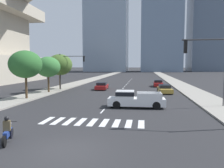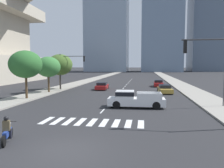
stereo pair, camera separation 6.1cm
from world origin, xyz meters
name	(u,v)px [view 1 (the left image)]	position (x,y,z in m)	size (l,w,h in m)	color
ground_plane	(67,151)	(0.00, 0.00, 0.00)	(800.00, 800.00, 0.00)	#28282B
sidewalk_east	(187,89)	(11.41, 30.00, 0.07)	(4.00, 260.00, 0.15)	gray
sidewalk_west	(65,87)	(-11.41, 30.00, 0.07)	(4.00, 260.00, 0.15)	gray
crosswalk_near	(93,122)	(0.00, 5.48, 0.00)	(7.65, 2.22, 0.01)	silver
lane_divider_center	(125,86)	(0.00, 33.48, 0.00)	(0.14, 50.00, 0.01)	silver
motorcycle_lead	(8,132)	(-3.62, 0.68, 0.58)	(1.01, 2.00, 1.49)	black
pickup_truck	(134,99)	(2.75, 11.69, 0.81)	(5.69, 2.11, 1.67)	silver
sedan_red_0	(102,86)	(-3.50, 27.18, 0.57)	(2.08, 4.80, 1.23)	maroon
sedan_gold_1	(165,89)	(6.94, 23.88, 0.57)	(2.08, 4.76, 1.23)	#B28E38
sedan_red_2	(158,84)	(6.60, 33.92, 0.59)	(1.93, 4.36, 1.28)	maroon
traffic_signal_near	(223,63)	(8.98, 5.44, 4.37)	(4.55, 0.28, 6.19)	#333335
traffic_signal_far	(69,65)	(-8.60, 24.96, 4.25)	(4.68, 0.28, 5.97)	#333335
street_tree_nearest	(26,64)	(-10.61, 14.84, 4.34)	(3.97, 3.97, 5.89)	#4C3823
street_tree_second	(48,67)	(-10.61, 21.19, 3.97)	(3.64, 3.64, 5.38)	#4C3823
street_tree_third	(60,65)	(-10.61, 25.81, 4.30)	(4.27, 4.27, 5.98)	#4C3823
office_tower_left_skyline	(107,16)	(-21.60, 140.15, 37.87)	(28.02, 25.61, 76.79)	#8C9EB2
office_tower_right_skyline	(208,7)	(46.96, 150.14, 43.82)	(24.17, 23.54, 99.75)	slate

